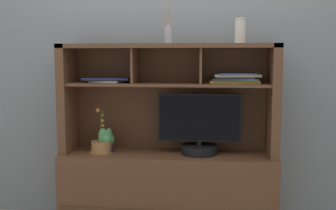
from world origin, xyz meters
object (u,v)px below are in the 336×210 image
(magazine_stack_left, at_px, (107,80))
(ceramic_vase, at_px, (240,31))
(media_console, at_px, (168,174))
(potted_orchid, at_px, (101,146))
(tv_monitor, at_px, (199,130))
(potted_fern, at_px, (106,139))
(diffuser_bottle, at_px, (168,35))
(magazine_stack_centre, at_px, (236,78))

(magazine_stack_left, xyz_separation_m, ceramic_vase, (0.94, -0.03, 0.34))
(media_console, height_order, potted_orchid, media_console)
(tv_monitor, height_order, potted_orchid, tv_monitor)
(potted_fern, relative_size, diffuser_bottle, 0.60)
(media_console, distance_m, ceramic_vase, 1.13)
(diffuser_bottle, height_order, ceramic_vase, diffuser_bottle)
(tv_monitor, bearing_deg, media_console, 175.83)
(potted_fern, height_order, magazine_stack_left, magazine_stack_left)
(tv_monitor, height_order, magazine_stack_left, magazine_stack_left)
(tv_monitor, distance_m, ceramic_vase, 0.74)
(tv_monitor, distance_m, potted_orchid, 0.71)
(media_console, bearing_deg, diffuser_bottle, 90.00)
(media_console, xyz_separation_m, magazine_stack_centre, (0.47, -0.00, 0.70))
(potted_fern, xyz_separation_m, magazine_stack_centre, (0.91, 0.04, 0.45))
(tv_monitor, relative_size, magazine_stack_left, 1.72)
(magazine_stack_left, bearing_deg, ceramic_vase, -1.84)
(magazine_stack_left, distance_m, diffuser_bottle, 0.54)
(potted_orchid, bearing_deg, potted_fern, 9.31)
(media_console, bearing_deg, tv_monitor, -4.17)
(magazine_stack_left, bearing_deg, tv_monitor, -2.27)
(magazine_stack_centre, bearing_deg, potted_fern, -177.74)
(potted_orchid, bearing_deg, magazine_stack_centre, 2.52)
(tv_monitor, xyz_separation_m, ceramic_vase, (0.27, -0.00, 0.68))
(tv_monitor, bearing_deg, magazine_stack_centre, 2.89)
(diffuser_bottle, bearing_deg, media_console, -90.00)
(potted_orchid, bearing_deg, diffuser_bottle, 6.68)
(magazine_stack_centre, distance_m, ceramic_vase, 0.32)
(magazine_stack_centre, bearing_deg, tv_monitor, -177.11)
(magazine_stack_left, distance_m, magazine_stack_centre, 0.91)
(magazine_stack_left, height_order, ceramic_vase, ceramic_vase)
(media_console, relative_size, tv_monitor, 2.61)
(diffuser_bottle, relative_size, ceramic_vase, 1.75)
(tv_monitor, xyz_separation_m, magazine_stack_left, (-0.67, 0.03, 0.35))
(magazine_stack_left, relative_size, ceramic_vase, 1.99)
(potted_fern, relative_size, magazine_stack_centre, 0.51)
(potted_orchid, bearing_deg, media_console, 5.44)
(media_console, height_order, ceramic_vase, ceramic_vase)
(media_console, bearing_deg, ceramic_vase, -2.32)
(potted_orchid, bearing_deg, tv_monitor, 2.39)
(media_console, height_order, diffuser_bottle, diffuser_bottle)
(ceramic_vase, bearing_deg, diffuser_bottle, 176.46)
(magazine_stack_left, height_order, diffuser_bottle, diffuser_bottle)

